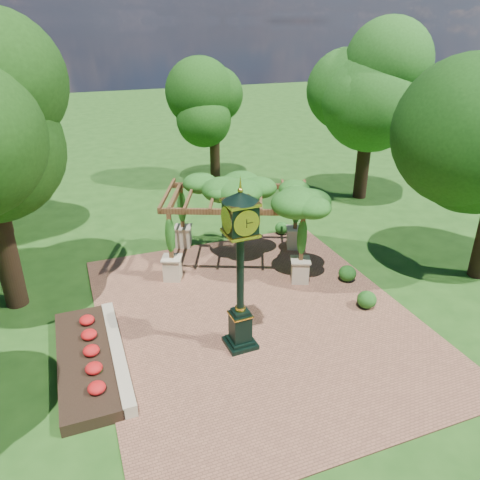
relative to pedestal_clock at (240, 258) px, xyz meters
name	(u,v)px	position (x,y,z in m)	size (l,w,h in m)	color
ground	(268,334)	(1.03, 0.24, -3.01)	(120.00, 120.00, 0.00)	#1E4714
brick_plaza	(256,317)	(1.03, 1.24, -2.99)	(10.00, 12.00, 0.04)	brown
border_wall	(117,353)	(-3.57, 0.74, -2.81)	(0.35, 5.00, 0.40)	#C6B793
flower_bed	(85,361)	(-4.47, 0.74, -2.83)	(1.50, 5.00, 0.36)	red
pedestal_clock	(240,258)	(0.00, 0.00, 0.00)	(1.04, 1.04, 5.03)	black
pergola	(237,196)	(1.82, 5.10, -0.11)	(6.51, 5.38, 3.52)	beige
sundial	(231,226)	(2.47, 7.66, -2.52)	(0.80, 0.80, 1.11)	gray
shrub_front	(367,300)	(4.79, 0.40, -2.67)	(0.66, 0.66, 0.60)	#1D5016
shrub_mid	(347,273)	(5.18, 2.22, -2.67)	(0.67, 0.67, 0.60)	#1C5016
shrub_back	(282,228)	(4.73, 7.02, -2.69)	(0.62, 0.62, 0.56)	#1E5719
tree_north	(214,106)	(4.16, 15.12, 1.60)	(3.78, 3.78, 6.72)	black
tree_east_far	(372,83)	(11.02, 10.09, 3.11)	(4.69, 4.69, 8.90)	black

